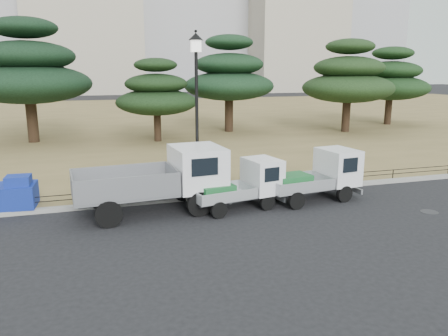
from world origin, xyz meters
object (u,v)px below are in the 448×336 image
object	(u,v)px
truck_kei_front	(243,185)
tarp_pile	(11,194)
street_lamp	(196,88)
truck_kei_rear	(318,175)
truck_large	(160,177)

from	to	relation	value
truck_kei_front	tarp_pile	bearing A→B (deg)	155.39
street_lamp	truck_kei_rear	bearing A→B (deg)	-20.50
truck_kei_front	tarp_pile	distance (m)	8.09
truck_kei_rear	street_lamp	xyz separation A→B (m)	(-4.29, 1.60, 3.25)
truck_large	truck_kei_front	xyz separation A→B (m)	(2.87, -0.39, -0.38)
street_lamp	truck_kei_front	bearing A→B (deg)	-55.21
truck_kei_front	truck_kei_rear	world-z (taller)	truck_kei_rear
truck_kei_rear	street_lamp	distance (m)	5.61
truck_large	tarp_pile	distance (m)	5.25
truck_kei_rear	tarp_pile	xyz separation A→B (m)	(-10.90, 1.79, -0.33)
tarp_pile	truck_large	bearing A→B (deg)	-17.49
truck_kei_front	truck_kei_rear	xyz separation A→B (m)	(3.06, 0.17, 0.08)
truck_kei_rear	tarp_pile	distance (m)	11.05
truck_kei_front	truck_kei_rear	size ratio (longest dim) A/B	0.91
truck_kei_front	tarp_pile	size ratio (longest dim) A/B	1.94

